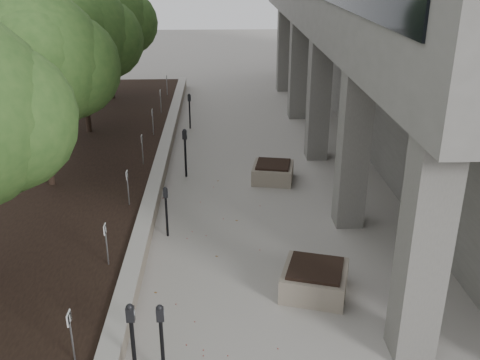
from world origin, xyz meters
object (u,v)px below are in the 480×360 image
object	(u,v)px
crabapple_tree_3	(39,91)
parking_meter_3	(166,212)
parking_meter_5	(190,111)
parking_meter_4	(185,153)
crabapple_tree_4	(81,58)
parking_meter_1	(162,342)
parking_meter_2	(133,344)
planter_front	(315,279)
planter_back	(273,172)
crabapple_tree_5	(107,38)

from	to	relation	value
crabapple_tree_3	parking_meter_3	distance (m)	4.99
crabapple_tree_3	parking_meter_5	world-z (taller)	crabapple_tree_3
parking_meter_4	parking_meter_5	distance (m)	5.13
crabapple_tree_3	crabapple_tree_4	world-z (taller)	same
parking_meter_1	crabapple_tree_4	bearing A→B (deg)	102.91
crabapple_tree_4	parking_meter_2	distance (m)	13.25
crabapple_tree_3	planter_front	distance (m)	8.97
crabapple_tree_4	parking_meter_4	size ratio (longest dim) A/B	3.44
crabapple_tree_4	parking_meter_1	distance (m)	13.30
crabapple_tree_4	planter_back	distance (m)	8.17
crabapple_tree_5	parking_meter_1	xyz separation A→B (m)	(3.89, -17.49, -2.39)
planter_back	crabapple_tree_4	bearing A→B (deg)	148.22
parking_meter_1	parking_meter_3	distance (m)	4.96
crabapple_tree_3	parking_meter_5	distance (m)	7.86
crabapple_tree_3	planter_back	world-z (taller)	crabapple_tree_3
parking_meter_5	planter_front	xyz separation A→B (m)	(3.12, -11.62, -0.41)
planter_back	parking_meter_3	bearing A→B (deg)	-130.46
parking_meter_1	parking_meter_2	xyz separation A→B (m)	(-0.45, -0.09, 0.05)
parking_meter_3	planter_front	world-z (taller)	parking_meter_3
crabapple_tree_3	planter_back	bearing A→B (deg)	8.40
parking_meter_4	planter_back	distance (m)	2.80
planter_front	planter_back	bearing A→B (deg)	92.78
parking_meter_3	crabapple_tree_4	bearing A→B (deg)	103.87
parking_meter_3	planter_front	bearing A→B (deg)	-49.36
crabapple_tree_5	parking_meter_1	distance (m)	18.07
crabapple_tree_4	planter_back	xyz separation A→B (m)	(6.52, -4.04, -2.84)
crabapple_tree_5	planter_back	xyz separation A→B (m)	(6.52, -9.04, -2.84)
parking_meter_1	planter_back	xyz separation A→B (m)	(2.63, 8.45, -0.44)
parking_meter_3	planter_back	world-z (taller)	parking_meter_3
crabapple_tree_4	parking_meter_3	distance (m)	8.68
parking_meter_4	planter_back	size ratio (longest dim) A/B	1.30
parking_meter_3	parking_meter_5	bearing A→B (deg)	77.77
parking_meter_1	planter_back	world-z (taller)	parking_meter_1
parking_meter_1	parking_meter_3	bearing A→B (deg)	89.71
crabapple_tree_3	planter_front	size ratio (longest dim) A/B	4.19
parking_meter_2	parking_meter_5	world-z (taller)	parking_meter_2
crabapple_tree_3	crabapple_tree_4	size ratio (longest dim) A/B	1.00
parking_meter_4	parking_meter_5	size ratio (longest dim) A/B	1.10
crabapple_tree_3	parking_meter_5	size ratio (longest dim) A/B	3.80
crabapple_tree_4	planter_front	distance (m)	12.51
parking_meter_1	parking_meter_5	xyz separation A→B (m)	(-0.20, 14.00, -0.01)
planter_front	parking_meter_4	bearing A→B (deg)	114.95
crabapple_tree_5	parking_meter_3	xyz separation A→B (m)	(3.53, -12.54, -2.45)
crabapple_tree_3	crabapple_tree_5	bearing A→B (deg)	90.00
crabapple_tree_4	parking_meter_2	world-z (taller)	crabapple_tree_4
parking_meter_4	parking_meter_5	xyz separation A→B (m)	(-0.11, 5.13, -0.07)
parking_meter_2	parking_meter_5	xyz separation A→B (m)	(0.25, 14.09, -0.06)
planter_front	planter_back	world-z (taller)	planter_front
crabapple_tree_3	crabapple_tree_5	world-z (taller)	same
parking_meter_1	parking_meter_2	size ratio (longest dim) A/B	0.94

